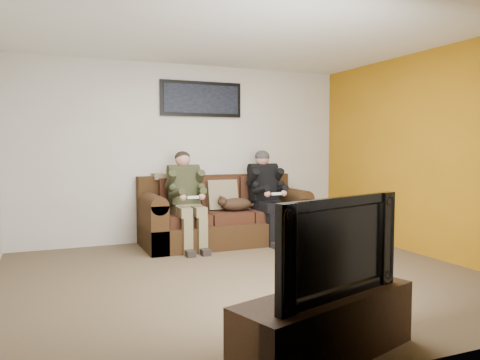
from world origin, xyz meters
name	(u,v)px	position (x,y,z in m)	size (l,w,h in m)	color
floor	(247,277)	(0.00, 0.00, 0.00)	(5.00, 5.00, 0.00)	brown
ceiling	(247,29)	(0.00, 0.00, 2.60)	(5.00, 5.00, 0.00)	silver
wall_back	(187,153)	(0.00, 2.25, 1.30)	(5.00, 5.00, 0.00)	beige
wall_front	(396,161)	(0.00, -2.25, 1.30)	(5.00, 5.00, 0.00)	beige
wall_right	(430,154)	(2.50, 0.00, 1.30)	(4.50, 4.50, 0.00)	beige
accent_wall_right	(429,154)	(2.49, 0.00, 1.30)	(4.50, 4.50, 0.00)	#B17511
sofa	(223,217)	(0.42, 1.83, 0.36)	(2.36, 1.02, 0.97)	#372210
throw_pillow	(222,195)	(0.42, 1.88, 0.69)	(0.45, 0.13, 0.43)	#867758
throw_blanket	(170,176)	(-0.30, 2.13, 0.97)	(0.48, 0.24, 0.09)	tan
person_left	(186,193)	(-0.19, 1.64, 0.75)	(0.51, 0.87, 1.33)	#807450
person_right	(267,190)	(1.03, 1.64, 0.76)	(0.51, 0.86, 1.34)	black
cat	(235,204)	(0.53, 1.65, 0.57)	(0.66, 0.26, 0.24)	#462D1B
framed_poster	(201,99)	(0.22, 2.22, 2.10)	(1.25, 0.05, 0.52)	black
tv_stand	(326,325)	(-0.28, -1.95, 0.21)	(1.37, 0.44, 0.43)	#301D10
television	(327,245)	(-0.28, -1.95, 0.75)	(1.12, 0.15, 0.64)	black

